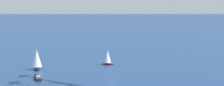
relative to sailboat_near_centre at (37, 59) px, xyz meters
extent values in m
plane|color=navy|center=(-35.82, -37.22, -5.69)|extent=(2000.00, 2000.00, 0.00)
ellipsoid|color=black|center=(0.43, 0.02, -5.02)|extent=(9.77, 3.11, 1.35)
cylinder|color=#B2B2B7|center=(1.15, 0.05, 1.22)|extent=(0.14, 0.14, 11.12)
cone|color=white|center=(-0.06, 0.00, 0.66)|extent=(5.54, 5.54, 9.45)
ellipsoid|color=#B21E1E|center=(8.16, -40.48, -5.17)|extent=(2.18, 7.51, 1.05)
cylinder|color=#B2B2B7|center=(8.15, -41.04, -0.33)|extent=(0.14, 0.14, 8.62)
cone|color=white|center=(8.16, -40.10, -0.77)|extent=(4.16, 4.16, 7.32)
cube|color=black|center=(-24.62, -2.28, -5.10)|extent=(7.67, 3.94, 1.17)
cone|color=black|center=(-20.25, -1.27, -5.10)|extent=(2.36, 2.71, 2.35)
cube|color=gray|center=(-25.15, -2.41, -4.08)|extent=(2.92, 2.41, 0.88)
camera|label=1|loc=(-181.01, -14.52, 31.19)|focal=52.73mm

